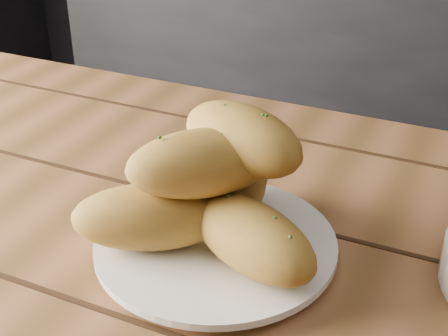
# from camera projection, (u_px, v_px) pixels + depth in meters

# --- Properties ---
(plate) EXTENTS (0.24, 0.24, 0.02)m
(plate) POSITION_uv_depth(u_px,v_px,m) (216.00, 246.00, 0.63)
(plate) COLOR white
(plate) RESTS_ON table
(bread_rolls) EXTENTS (0.27, 0.23, 0.14)m
(bread_rolls) POSITION_uv_depth(u_px,v_px,m) (215.00, 189.00, 0.60)
(bread_rolls) COLOR #AA7E2F
(bread_rolls) RESTS_ON plate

